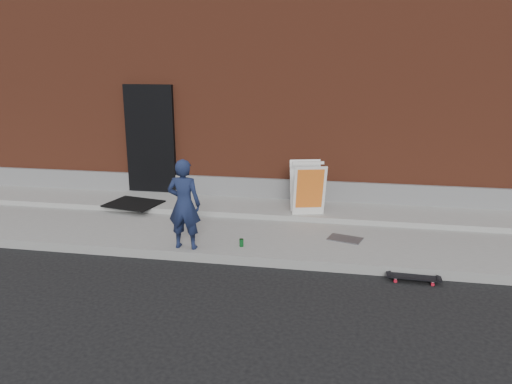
% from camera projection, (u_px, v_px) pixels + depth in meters
% --- Properties ---
extents(ground, '(80.00, 80.00, 0.00)m').
position_uv_depth(ground, '(244.00, 266.00, 7.55)').
color(ground, black).
rests_on(ground, ground).
extents(sidewalk, '(20.00, 3.00, 0.15)m').
position_uv_depth(sidewalk, '(261.00, 229.00, 8.95)').
color(sidewalk, gray).
rests_on(sidewalk, ground).
extents(apron, '(20.00, 1.20, 0.10)m').
position_uv_depth(apron, '(268.00, 208.00, 9.78)').
color(apron, gray).
rests_on(apron, sidewalk).
extents(building, '(20.00, 8.10, 5.00)m').
position_uv_depth(building, '(295.00, 79.00, 13.54)').
color(building, brown).
rests_on(building, ground).
extents(child, '(0.52, 0.34, 1.42)m').
position_uv_depth(child, '(184.00, 204.00, 7.68)').
color(child, '#172142').
rests_on(child, sidewalk).
extents(skateboard, '(0.73, 0.21, 0.08)m').
position_uv_depth(skateboard, '(414.00, 277.00, 6.99)').
color(skateboard, red).
rests_on(skateboard, ground).
extents(pizza_sign, '(0.74, 0.81, 0.97)m').
position_uv_depth(pizza_sign, '(308.00, 188.00, 9.17)').
color(pizza_sign, silver).
rests_on(pizza_sign, apron).
extents(soda_can, '(0.07, 0.07, 0.12)m').
position_uv_depth(soda_can, '(241.00, 243.00, 7.90)').
color(soda_can, '#17762F').
rests_on(soda_can, sidewalk).
extents(doormat, '(1.12, 0.98, 0.03)m').
position_uv_depth(doormat, '(134.00, 204.00, 9.84)').
color(doormat, black).
rests_on(doormat, apron).
extents(utility_plate, '(0.61, 0.48, 0.02)m').
position_uv_depth(utility_plate, '(345.00, 239.00, 8.23)').
color(utility_plate, '#5D5E62').
rests_on(utility_plate, sidewalk).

